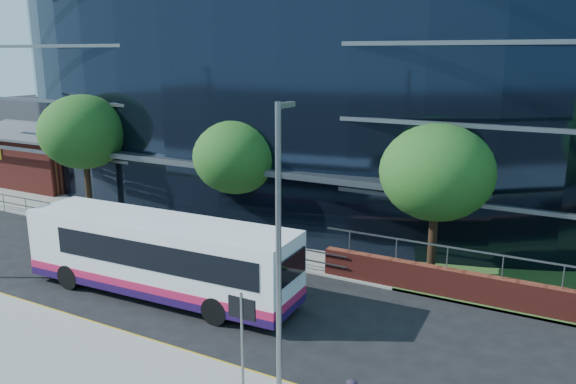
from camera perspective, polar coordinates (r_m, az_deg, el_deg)
The scene contains 14 objects.
ground at distance 20.27m, azimuth -13.05°, elevation -13.48°, with size 200.00×200.00×0.00m, color black.
kerb at distance 19.59m, azimuth -15.05°, elevation -14.36°, with size 80.00×0.25×0.16m, color gray.
yellow_line_outer at distance 19.75m, azimuth -14.63°, elevation -14.33°, with size 80.00×0.08×0.01m, color gold.
yellow_line_inner at distance 19.85m, azimuth -14.33°, elevation -14.16°, with size 80.00×0.08×0.01m, color gold.
far_forecourt at distance 31.71m, azimuth -8.13°, elevation -2.99°, with size 50.00×8.00×0.10m, color gray.
glass_office at distance 37.80m, azimuth 3.06°, elevation 12.09°, with size 44.00×23.10×16.00m.
brick_pavilion at distance 44.07m, azimuth -23.23°, elevation 3.31°, with size 8.60×6.66×4.40m.
guard_railings at distance 29.85m, azimuth -15.86°, elevation -2.93°, with size 24.00×0.05×1.10m.
street_sign at distance 15.69m, azimuth -4.70°, elevation -12.86°, with size 0.85×0.09×2.80m.
tree_far_a at distance 33.94m, azimuth -20.07°, elevation 5.74°, with size 4.95×4.95×6.98m.
tree_far_b at distance 27.85m, azimuth -5.28°, elevation 3.54°, with size 4.29×4.29×6.05m.
tree_far_c at distance 23.34m, azimuth 14.89°, elevation 1.92°, with size 4.62×4.62×6.51m.
streetlight_east at distance 13.59m, azimuth -0.91°, elevation -6.62°, with size 0.15×0.77×8.00m.
city_bus at distance 22.24m, azimuth -12.72°, elevation -6.36°, with size 11.42×3.08×3.06m.
Camera 1 is at (12.25, -13.25, 9.21)m, focal length 35.00 mm.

